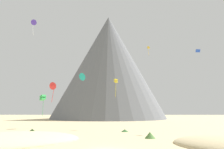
# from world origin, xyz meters

# --- Properties ---
(bush_scatter_east) EXTENTS (2.50, 2.50, 0.48)m
(bush_scatter_east) POSITION_xyz_m (-12.95, 9.66, 0.24)
(bush_scatter_east) COLOR #477238
(bush_scatter_east) RESTS_ON ground_plane
(bush_near_left) EXTENTS (2.63, 2.63, 0.70)m
(bush_near_left) POSITION_xyz_m (-8.54, 14.26, 0.35)
(bush_near_left) COLOR #568442
(bush_near_left) RESTS_ON ground_plane
(bush_far_right) EXTENTS (2.04, 2.04, 0.73)m
(bush_far_right) POSITION_xyz_m (-17.22, 22.75, 0.37)
(bush_far_right) COLOR #568442
(bush_far_right) RESTS_ON ground_plane
(bush_ridge_crest) EXTENTS (2.31, 2.31, 1.09)m
(bush_ridge_crest) POSITION_xyz_m (6.89, 11.64, 0.54)
(bush_ridge_crest) COLOR #568442
(bush_ridge_crest) RESTS_ON ground_plane
(bush_mid_center) EXTENTS (2.20, 2.20, 0.55)m
(bush_mid_center) POSITION_xyz_m (3.02, 23.78, 0.28)
(bush_mid_center) COLOR #386633
(bush_mid_center) RESTS_ON ground_plane
(bush_far_left) EXTENTS (2.66, 2.66, 0.45)m
(bush_far_left) POSITION_xyz_m (13.76, 2.65, 0.22)
(bush_far_left) COLOR #568442
(bush_far_left) RESTS_ON ground_plane
(rock_massif) EXTENTS (87.36, 87.36, 58.29)m
(rock_massif) POSITION_xyz_m (-2.10, 101.75, 25.55)
(rock_massif) COLOR slate
(rock_massif) RESTS_ON ground_plane
(kite_red_low) EXTENTS (1.67, 0.85, 4.24)m
(kite_red_low) POSITION_xyz_m (-12.26, 19.67, 9.71)
(kite_red_low) COLOR red
(kite_blue_mid) EXTENTS (0.97, 0.65, 0.86)m
(kite_blue_mid) POSITION_xyz_m (20.22, 24.27, 18.42)
(kite_blue_mid) COLOR blue
(kite_gold_high) EXTENTS (1.04, 0.58, 3.56)m
(kite_gold_high) POSITION_xyz_m (13.08, 55.34, 27.10)
(kite_gold_high) COLOR gold
(kite_green_low) EXTENTS (1.82, 1.81, 5.76)m
(kite_green_low) POSITION_xyz_m (-18.69, 34.11, 8.03)
(kite_green_low) COLOR green
(kite_indigo_high) EXTENTS (1.93, 1.64, 5.46)m
(kite_indigo_high) POSITION_xyz_m (-26.42, 45.64, 33.72)
(kite_indigo_high) COLOR #5138B2
(kite_teal_low) EXTENTS (2.07, 1.72, 1.88)m
(kite_teal_low) POSITION_xyz_m (-7.07, 27.35, 12.82)
(kite_teal_low) COLOR teal
(kite_yellow_low) EXTENTS (1.08, 1.11, 4.78)m
(kite_yellow_low) POSITION_xyz_m (1.06, 31.99, 12.24)
(kite_yellow_low) COLOR yellow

